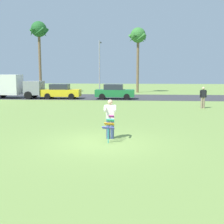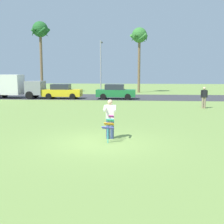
# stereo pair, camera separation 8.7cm
# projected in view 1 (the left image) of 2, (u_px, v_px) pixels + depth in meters

# --- Properties ---
(ground_plane) EXTENTS (120.00, 120.00, 0.00)m
(ground_plane) POSITION_uv_depth(u_px,v_px,m) (101.00, 143.00, 12.07)
(ground_plane) COLOR olive
(road_strip) EXTENTS (120.00, 8.00, 0.01)m
(road_strip) POSITION_uv_depth(u_px,v_px,m) (123.00, 97.00, 33.63)
(road_strip) COLOR #38383D
(road_strip) RESTS_ON ground
(person_kite_flyer) EXTENTS (0.57, 0.68, 1.73)m
(person_kite_flyer) POSITION_uv_depth(u_px,v_px,m) (110.00, 117.00, 12.62)
(person_kite_flyer) COLOR #384772
(person_kite_flyer) RESTS_ON ground
(kite_held) EXTENTS (0.53, 0.69, 1.11)m
(kite_held) POSITION_uv_depth(u_px,v_px,m) (109.00, 125.00, 12.02)
(kite_held) COLOR #D83399
(kite_held) RESTS_ON ground
(parked_truck_grey_van) EXTENTS (6.73, 2.18, 2.62)m
(parked_truck_grey_van) POSITION_uv_depth(u_px,v_px,m) (9.00, 86.00, 32.07)
(parked_truck_grey_van) COLOR gray
(parked_truck_grey_van) RESTS_ON ground
(parked_car_yellow) EXTENTS (4.21, 1.86, 1.60)m
(parked_car_yellow) POSITION_uv_depth(u_px,v_px,m) (61.00, 92.00, 31.70)
(parked_car_yellow) COLOR yellow
(parked_car_yellow) RESTS_ON ground
(parked_car_green) EXTENTS (4.21, 1.85, 1.60)m
(parked_car_green) POSITION_uv_depth(u_px,v_px,m) (115.00, 92.00, 31.22)
(parked_car_green) COLOR #1E7238
(parked_car_green) RESTS_ON ground
(palm_tree_left_near) EXTENTS (2.58, 2.71, 9.69)m
(palm_tree_left_near) POSITION_uv_depth(u_px,v_px,m) (39.00, 33.00, 39.10)
(palm_tree_left_near) COLOR brown
(palm_tree_left_near) RESTS_ON ground
(palm_tree_right_near) EXTENTS (2.58, 2.71, 9.04)m
(palm_tree_right_near) POSITION_uv_depth(u_px,v_px,m) (138.00, 38.00, 40.27)
(palm_tree_right_near) COLOR brown
(palm_tree_right_near) RESTS_ON ground
(streetlight_pole) EXTENTS (0.24, 1.65, 7.00)m
(streetlight_pole) POSITION_uv_depth(u_px,v_px,m) (100.00, 64.00, 38.39)
(streetlight_pole) COLOR #9E9EA3
(streetlight_pole) RESTS_ON ground
(person_walker_near) EXTENTS (0.56, 0.28, 1.73)m
(person_walker_near) POSITION_uv_depth(u_px,v_px,m) (203.00, 97.00, 23.24)
(person_walker_near) COLOR gray
(person_walker_near) RESTS_ON ground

